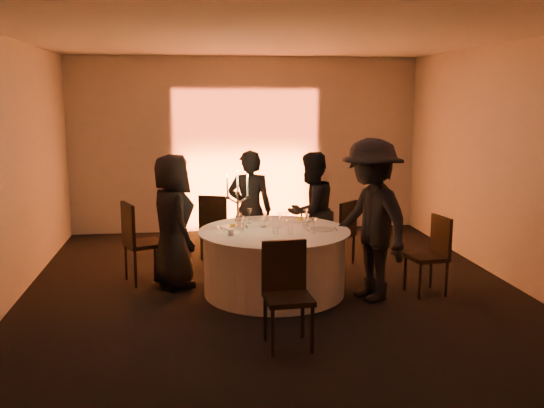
{
  "coord_description": "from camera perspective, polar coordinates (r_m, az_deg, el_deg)",
  "views": [
    {
      "loc": [
        -0.98,
        -6.94,
        2.35
      ],
      "look_at": [
        0.0,
        0.2,
        1.05
      ],
      "focal_mm": 40.0,
      "sensor_mm": 36.0,
      "label": 1
    }
  ],
  "objects": [
    {
      "name": "guest_right",
      "position": [
        7.03,
        9.29,
        -1.52
      ],
      "size": [
        1.05,
        1.37,
        1.87
      ],
      "primitive_type": "imported",
      "rotation": [
        0.0,
        0.0,
        -1.24
      ],
      "color": "black",
      "rests_on": "floor"
    },
    {
      "name": "wine_glass_g",
      "position": [
        7.21,
        3.32,
        -1.34
      ],
      "size": [
        0.07,
        0.07,
        0.19
      ],
      "color": "white",
      "rests_on": "banquet_table"
    },
    {
      "name": "guest_back_left",
      "position": [
        8.17,
        -2.09,
        -0.6
      ],
      "size": [
        0.65,
        0.49,
        1.63
      ],
      "primitive_type": "imported",
      "rotation": [
        0.0,
        0.0,
        2.97
      ],
      "color": "black",
      "rests_on": "floor"
    },
    {
      "name": "wine_glass_e",
      "position": [
        7.49,
        3.2,
        -0.89
      ],
      "size": [
        0.07,
        0.07,
        0.19
      ],
      "color": "white",
      "rests_on": "banquet_table"
    },
    {
      "name": "wine_glass_i",
      "position": [
        7.33,
        -0.7,
        -1.12
      ],
      "size": [
        0.07,
        0.07,
        0.19
      ],
      "color": "white",
      "rests_on": "banquet_table"
    },
    {
      "name": "ceiling",
      "position": [
        7.04,
        0.23,
        15.52
      ],
      "size": [
        7.0,
        7.0,
        0.0
      ],
      "primitive_type": "plane",
      "rotation": [
        3.14,
        0.0,
        0.0
      ],
      "color": "silver",
      "rests_on": "wall_back"
    },
    {
      "name": "wine_glass_a",
      "position": [
        7.37,
        1.38,
        -1.07
      ],
      "size": [
        0.07,
        0.07,
        0.19
      ],
      "color": "white",
      "rests_on": "banquet_table"
    },
    {
      "name": "candelabra",
      "position": [
        7.3,
        -3.24,
        -0.3
      ],
      "size": [
        0.3,
        0.14,
        0.71
      ],
      "color": "silver",
      "rests_on": "banquet_table"
    },
    {
      "name": "chair_left",
      "position": [
        7.79,
        -12.51,
        -3.11
      ],
      "size": [
        0.59,
        0.59,
        1.03
      ],
      "rotation": [
        0.0,
        0.0,
        1.97
      ],
      "color": "black",
      "rests_on": "floor"
    },
    {
      "name": "plate_right",
      "position": [
        7.22,
        4.7,
        -2.39
      ],
      "size": [
        0.36,
        0.28,
        0.01
      ],
      "color": "white",
      "rests_on": "banquet_table"
    },
    {
      "name": "floor",
      "position": [
        7.39,
        0.21,
        -8.31
      ],
      "size": [
        7.0,
        7.0,
        0.0
      ],
      "primitive_type": "plane",
      "color": "black",
      "rests_on": "ground"
    },
    {
      "name": "wine_glass_d",
      "position": [
        7.09,
        -2.78,
        -1.52
      ],
      "size": [
        0.07,
        0.07,
        0.19
      ],
      "color": "white",
      "rests_on": "banquet_table"
    },
    {
      "name": "banquet_table",
      "position": [
        7.28,
        0.21,
        -5.44
      ],
      "size": [
        1.8,
        1.8,
        0.77
      ],
      "color": "black",
      "rests_on": "floor"
    },
    {
      "name": "wall_left",
      "position": [
        7.28,
        -23.89,
        2.64
      ],
      "size": [
        0.0,
        7.0,
        7.0
      ],
      "primitive_type": "plane",
      "rotation": [
        1.57,
        0.0,
        1.57
      ],
      "color": "beige",
      "rests_on": "floor"
    },
    {
      "name": "chair_right",
      "position": [
        7.48,
        14.86,
        -4.25
      ],
      "size": [
        0.47,
        0.47,
        0.93
      ],
      "rotation": [
        0.0,
        0.0,
        -1.42
      ],
      "color": "black",
      "rests_on": "floor"
    },
    {
      "name": "wine_glass_b",
      "position": [
        7.53,
        -2.15,
        -0.82
      ],
      "size": [
        0.07,
        0.07,
        0.19
      ],
      "color": "white",
      "rests_on": "banquet_table"
    },
    {
      "name": "guest_left",
      "position": [
        7.53,
        -9.34,
        -1.59
      ],
      "size": [
        0.77,
        0.94,
        1.65
      ],
      "primitive_type": "imported",
      "rotation": [
        0.0,
        0.0,
        1.92
      ],
      "color": "black",
      "rests_on": "floor"
    },
    {
      "name": "tumbler_d",
      "position": [
        6.97,
        0.34,
        -2.5
      ],
      "size": [
        0.07,
        0.07,
        0.09
      ],
      "primitive_type": "cylinder",
      "color": "white",
      "rests_on": "banquet_table"
    },
    {
      "name": "plate_left",
      "position": [
        7.33,
        -3.75,
        -2.1
      ],
      "size": [
        0.35,
        0.27,
        0.08
      ],
      "color": "white",
      "rests_on": "banquet_table"
    },
    {
      "name": "tumbler_b",
      "position": [
        6.93,
        1.73,
        -2.57
      ],
      "size": [
        0.07,
        0.07,
        0.09
      ],
      "primitive_type": "cylinder",
      "color": "white",
      "rests_on": "banquet_table"
    },
    {
      "name": "tumbler_c",
      "position": [
        7.36,
        3.16,
        -1.82
      ],
      "size": [
        0.07,
        0.07,
        0.09
      ],
      "primitive_type": "cylinder",
      "color": "white",
      "rests_on": "banquet_table"
    },
    {
      "name": "coffee_cup",
      "position": [
        6.95,
        -3.88,
        -2.68
      ],
      "size": [
        0.11,
        0.11,
        0.07
      ],
      "color": "white",
      "rests_on": "banquet_table"
    },
    {
      "name": "plate_back_right",
      "position": [
        7.71,
        2.66,
        -1.48
      ],
      "size": [
        0.35,
        0.28,
        0.08
      ],
      "color": "white",
      "rests_on": "banquet_table"
    },
    {
      "name": "uplighter_fixture",
      "position": [
        10.44,
        -2.24,
        -2.51
      ],
      "size": [
        0.25,
        0.12,
        0.1
      ],
      "primitive_type": "cube",
      "color": "black",
      "rests_on": "floor"
    },
    {
      "name": "wall_front",
      "position": [
        3.68,
        7.87,
        -3.22
      ],
      "size": [
        7.0,
        0.0,
        7.0
      ],
      "primitive_type": "plane",
      "rotation": [
        -1.57,
        0.0,
        0.0
      ],
      "color": "beige",
      "rests_on": "floor"
    },
    {
      "name": "wine_glass_c",
      "position": [
        7.27,
        0.75,
        -1.21
      ],
      "size": [
        0.07,
        0.07,
        0.19
      ],
      "color": "white",
      "rests_on": "banquet_table"
    },
    {
      "name": "plate_back_left",
      "position": [
        7.77,
        -1.38,
        -1.46
      ],
      "size": [
        0.36,
        0.25,
        0.01
      ],
      "color": "white",
      "rests_on": "banquet_table"
    },
    {
      "name": "wine_glass_h",
      "position": [
        7.27,
        -3.11,
        -1.23
      ],
      "size": [
        0.07,
        0.07,
        0.19
      ],
      "color": "white",
      "rests_on": "banquet_table"
    },
    {
      "name": "chair_front",
      "position": [
        5.78,
        1.37,
        -7.85
      ],
      "size": [
        0.46,
        0.46,
        0.99
      ],
      "rotation": [
        0.0,
        0.0,
        0.06
      ],
      "color": "black",
      "rests_on": "floor"
    },
    {
      "name": "chair_back_right",
      "position": [
        8.45,
        6.55,
        -2.39
      ],
      "size": [
        0.57,
        0.57,
        0.92
      ],
      "rotation": [
        0.0,
        0.0,
        -2.39
      ],
      "color": "black",
      "rests_on": "floor"
    },
    {
      "name": "wall_back",
      "position": [
        10.52,
        -2.45,
        5.58
      ],
      "size": [
        7.0,
        0.0,
        7.0
      ],
      "primitive_type": "plane",
      "rotation": [
        1.57,
        0.0,
        0.0
      ],
      "color": "beige",
      "rests_on": "floor"
    },
    {
      "name": "wall_right",
      "position": [
        8.04,
        21.93,
        3.42
      ],
      "size": [
        0.0,
        7.0,
        7.0
      ],
      "primitive_type": "plane",
      "rotation": [
        1.57,
        0.0,
        -1.57
      ],
      "color": "beige",
      "rests_on": "floor"
    },
    {
      "name": "plate_front",
      "position": [
        6.58,
        1.21,
        -3.6
      ],
      "size": [
        0.36,
        0.25,
        0.01
      ],
      "color": "white",
      "rests_on": "banquet_table"
    },
    {
      "name": "tumbler_a",
      "position": [
        7.2,
        -2.92,
        -2.1
      ],
      "size": [
        0.07,
        0.07,
        0.09
      ],
      "primitive_type": "cylinder",
      "color": "white",
      "rests_on": "banquet_table"
    },
    {
      "name": "chair_back_left",
      "position": [
        8.76,
        -5.37,
        -1.79
      ],
      "size": [
        0.53,
        0.53,
        0.95
      ],
      "rotation": [
        0.0,
        0.0,
        2.8
      ],
      "color": "black",
      "rests_on": "floor"
    },
    {
      "name": "guest_back_right",
      "position": [
        8.17,
        3.68,
        -0.7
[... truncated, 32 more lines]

